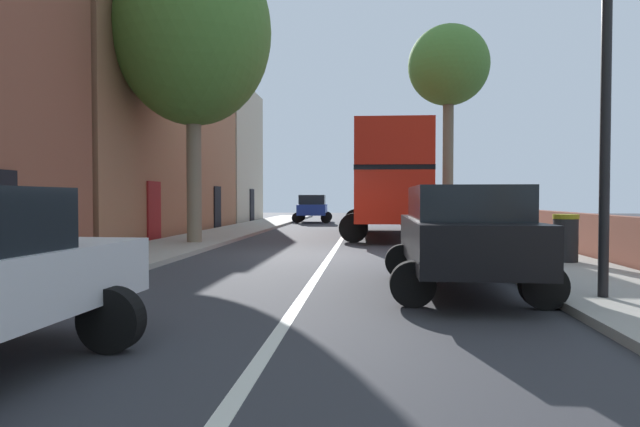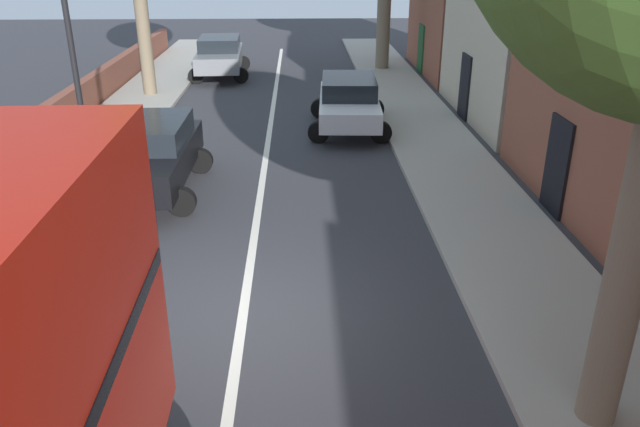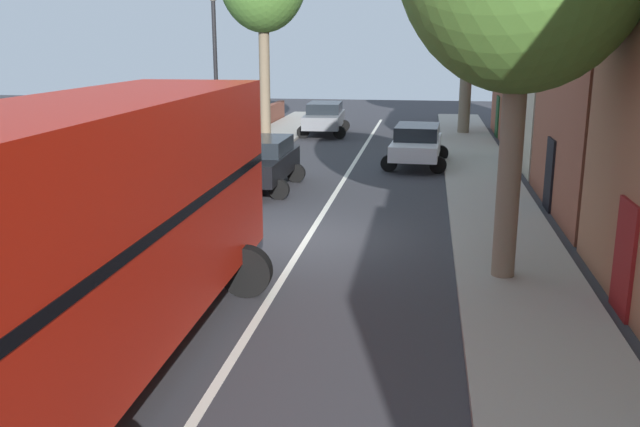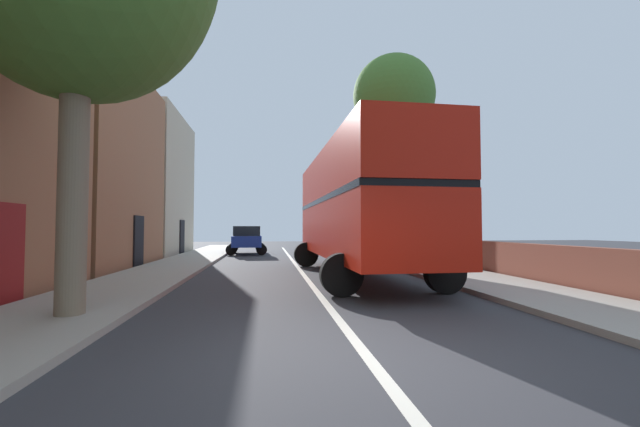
% 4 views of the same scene
% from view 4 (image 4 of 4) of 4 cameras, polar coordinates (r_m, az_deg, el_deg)
% --- Properties ---
extents(ground_plane, '(84.00, 84.00, 0.00)m').
position_cam_4_polar(ground_plane, '(4.93, 7.42, -20.86)').
color(ground_plane, '#333338').
extents(road_centre_line, '(0.16, 54.00, 0.01)m').
position_cam_4_polar(road_centre_line, '(4.93, 7.42, -20.81)').
color(road_centre_line, silver).
rests_on(road_centre_line, ground).
extents(double_decker_bus, '(3.68, 10.35, 4.06)m').
position_cam_4_polar(double_decker_bus, '(12.62, 5.57, 1.30)').
color(double_decker_bus, red).
rests_on(double_decker_bus, ground).
extents(parked_car_blue_left_3, '(2.51, 4.11, 1.71)m').
position_cam_4_polar(parked_car_blue_left_3, '(24.01, -10.90, -3.67)').
color(parked_car_blue_left_3, '#1E389E').
rests_on(parked_car_blue_left_3, ground).
extents(street_tree_right_1, '(4.02, 4.02, 10.03)m').
position_cam_4_polar(street_tree_right_1, '(20.06, 10.98, 16.52)').
color(street_tree_right_1, brown).
rests_on(street_tree_right_1, sidewalk_right).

